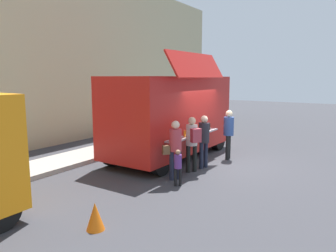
# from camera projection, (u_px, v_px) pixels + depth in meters

# --- Properties ---
(ground_plane) EXTENTS (60.00, 60.00, 0.00)m
(ground_plane) POSITION_uv_depth(u_px,v_px,m) (219.00, 163.00, 11.03)
(ground_plane) COLOR #38383D
(curb_strip) EXTENTS (28.00, 1.60, 0.15)m
(curb_strip) POSITION_uv_depth(u_px,v_px,m) (33.00, 170.00, 9.94)
(curb_strip) COLOR #9E998E
(curb_strip) RESTS_ON ground
(food_truck_main) EXTENTS (5.59, 2.80, 3.74)m
(food_truck_main) POSITION_uv_depth(u_px,v_px,m) (171.00, 114.00, 11.64)
(food_truck_main) COLOR red
(food_truck_main) RESTS_ON ground
(traffic_cone_orange) EXTENTS (0.36, 0.36, 0.55)m
(traffic_cone_orange) POSITION_uv_depth(u_px,v_px,m) (95.00, 216.00, 6.14)
(traffic_cone_orange) COLOR orange
(traffic_cone_orange) RESTS_ON ground
(trash_bin) EXTENTS (0.60, 0.60, 0.94)m
(trash_bin) POSITION_uv_depth(u_px,v_px,m) (176.00, 125.00, 16.51)
(trash_bin) COLOR #2C6436
(trash_bin) RESTS_ON ground
(customer_front_ordering) EXTENTS (0.36, 0.35, 1.73)m
(customer_front_ordering) POSITION_uv_depth(u_px,v_px,m) (204.00, 137.00, 10.26)
(customer_front_ordering) COLOR #1F2437
(customer_front_ordering) RESTS_ON ground
(customer_mid_with_backpack) EXTENTS (0.50, 0.56, 1.74)m
(customer_mid_with_backpack) POSITION_uv_depth(u_px,v_px,m) (192.00, 139.00, 9.78)
(customer_mid_with_backpack) COLOR black
(customer_mid_with_backpack) RESTS_ON ground
(customer_rear_waiting) EXTENTS (0.51, 0.48, 1.73)m
(customer_rear_waiting) POSITION_uv_depth(u_px,v_px,m) (175.00, 145.00, 9.08)
(customer_rear_waiting) COLOR #1E2236
(customer_rear_waiting) RESTS_ON ground
(customer_extra_browsing) EXTENTS (0.37, 0.36, 1.78)m
(customer_extra_browsing) POSITION_uv_depth(u_px,v_px,m) (229.00, 130.00, 11.42)
(customer_extra_browsing) COLOR black
(customer_extra_browsing) RESTS_ON ground
(child_near_queue) EXTENTS (0.21, 0.21, 1.01)m
(child_near_queue) POSITION_uv_depth(u_px,v_px,m) (178.00, 164.00, 8.60)
(child_near_queue) COLOR black
(child_near_queue) RESTS_ON ground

